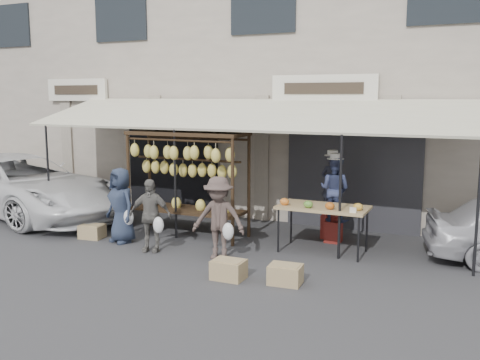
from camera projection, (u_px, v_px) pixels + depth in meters
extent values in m
plane|color=#2D2D30|center=(190.00, 258.00, 9.90)|extent=(90.00, 90.00, 0.00)
cube|color=#AFA292|center=(303.00, 78.00, 15.19)|extent=(24.00, 6.00, 7.00)
cube|color=#232328|center=(353.00, 175.00, 11.90)|extent=(3.00, 0.10, 2.50)
cube|color=black|center=(173.00, 164.00, 13.85)|extent=(2.60, 0.10, 2.50)
cube|color=silver|center=(324.00, 88.00, 11.84)|extent=(2.40, 0.10, 0.60)
cube|color=silver|center=(77.00, 90.00, 14.74)|extent=(2.00, 0.10, 0.60)
cube|color=beige|center=(242.00, 114.00, 11.56)|extent=(10.00, 2.34, 0.63)
cylinder|color=black|center=(48.00, 174.00, 12.62)|extent=(0.05, 0.05, 2.30)
cylinder|color=black|center=(175.00, 184.00, 11.17)|extent=(0.05, 0.05, 2.30)
cylinder|color=black|center=(340.00, 198.00, 9.72)|extent=(0.05, 0.05, 2.30)
cylinder|color=black|center=(478.00, 209.00, 8.77)|extent=(0.05, 0.05, 2.30)
cylinder|color=black|center=(129.00, 184.00, 11.60)|extent=(0.07, 0.07, 2.20)
cylinder|color=black|center=(233.00, 192.00, 10.56)|extent=(0.07, 0.07, 2.20)
cylinder|color=black|center=(150.00, 178.00, 12.31)|extent=(0.07, 0.07, 2.20)
cylinder|color=black|center=(249.00, 186.00, 11.28)|extent=(0.07, 0.07, 2.20)
cube|color=black|center=(187.00, 133.00, 11.27)|extent=(2.60, 0.90, 0.07)
cylinder|color=black|center=(179.00, 140.00, 10.97)|extent=(2.50, 0.05, 0.05)
cylinder|color=black|center=(195.00, 138.00, 11.60)|extent=(2.50, 0.05, 0.05)
cylinder|color=black|center=(188.00, 159.00, 11.35)|extent=(2.50, 0.05, 0.05)
cube|color=black|center=(188.00, 210.00, 11.52)|extent=(2.50, 0.80, 0.05)
ellipsoid|color=#DACE55|center=(135.00, 150.00, 11.46)|extent=(0.20, 0.18, 0.30)
ellipsoid|color=#DACE55|center=(148.00, 151.00, 11.50)|extent=(0.20, 0.18, 0.30)
ellipsoid|color=#DACE55|center=(154.00, 152.00, 11.27)|extent=(0.20, 0.18, 0.30)
ellipsoid|color=#DACE55|center=(168.00, 152.00, 11.30)|extent=(0.20, 0.18, 0.30)
ellipsoid|color=#DACE55|center=(174.00, 153.00, 11.06)|extent=(0.20, 0.18, 0.30)
ellipsoid|color=#DACE55|center=(188.00, 153.00, 11.10)|extent=(0.20, 0.18, 0.30)
ellipsoid|color=#DACE55|center=(194.00, 153.00, 10.86)|extent=(0.20, 0.18, 0.30)
ellipsoid|color=#DACE55|center=(208.00, 152.00, 10.89)|extent=(0.20, 0.18, 0.30)
ellipsoid|color=#DACE55|center=(216.00, 156.00, 10.66)|extent=(0.20, 0.18, 0.30)
ellipsoid|color=#DACE55|center=(230.00, 155.00, 10.69)|extent=(0.20, 0.18, 0.30)
ellipsoid|color=#DACE55|center=(147.00, 166.00, 11.82)|extent=(0.20, 0.18, 0.30)
ellipsoid|color=#DACE55|center=(156.00, 167.00, 11.72)|extent=(0.20, 0.18, 0.30)
ellipsoid|color=#DACE55|center=(165.00, 167.00, 11.63)|extent=(0.20, 0.18, 0.30)
ellipsoid|color=#DACE55|center=(174.00, 170.00, 11.53)|extent=(0.20, 0.18, 0.30)
ellipsoid|color=#DACE55|center=(183.00, 170.00, 11.44)|extent=(0.20, 0.18, 0.30)
ellipsoid|color=#DACE55|center=(193.00, 171.00, 11.34)|extent=(0.20, 0.18, 0.30)
ellipsoid|color=#DACE55|center=(202.00, 170.00, 11.24)|extent=(0.20, 0.18, 0.30)
ellipsoid|color=#DACE55|center=(212.00, 171.00, 11.14)|extent=(0.20, 0.18, 0.30)
ellipsoid|color=#DACE55|center=(222.00, 172.00, 11.05)|extent=(0.20, 0.18, 0.30)
ellipsoid|color=#DACE55|center=(232.00, 172.00, 10.95)|extent=(0.20, 0.18, 0.30)
cube|color=tan|center=(323.00, 207.00, 10.20)|extent=(1.70, 0.90, 0.05)
cylinder|color=black|center=(278.00, 231.00, 10.25)|extent=(0.04, 0.04, 0.85)
cylinder|color=black|center=(358.00, 239.00, 9.62)|extent=(0.04, 0.04, 0.85)
cylinder|color=black|center=(291.00, 222.00, 10.92)|extent=(0.04, 0.04, 0.85)
cylinder|color=black|center=(367.00, 230.00, 10.28)|extent=(0.04, 0.04, 0.85)
ellipsoid|color=orange|center=(284.00, 202.00, 10.27)|extent=(0.18, 0.14, 0.14)
ellipsoid|color=#598C33|center=(308.00, 204.00, 10.01)|extent=(0.18, 0.14, 0.14)
ellipsoid|color=#B25919|center=(330.00, 206.00, 9.88)|extent=(0.18, 0.14, 0.14)
ellipsoid|color=gold|center=(358.00, 207.00, 9.79)|extent=(0.18, 0.14, 0.14)
imported|color=#20232F|center=(332.00, 185.00, 11.18)|extent=(0.49, 0.34, 1.29)
imported|color=navy|center=(335.00, 189.00, 10.85)|extent=(0.71, 0.60, 1.32)
imported|color=#252F44|center=(121.00, 205.00, 10.91)|extent=(0.87, 0.71, 1.54)
imported|color=#66635D|center=(150.00, 215.00, 10.28)|extent=(0.89, 0.55, 1.42)
imported|color=#4D3E39|center=(219.00, 218.00, 9.80)|extent=(1.07, 0.73, 1.53)
cube|color=maroon|center=(331.00, 226.00, 11.32)|extent=(0.40, 0.40, 0.50)
cube|color=maroon|center=(333.00, 231.00, 10.99)|extent=(0.33, 0.33, 0.45)
cube|color=tan|center=(229.00, 270.00, 8.78)|extent=(0.53, 0.40, 0.32)
cube|color=tan|center=(285.00, 274.00, 8.55)|extent=(0.54, 0.43, 0.31)
cube|color=tan|center=(92.00, 231.00, 11.30)|extent=(0.52, 0.42, 0.29)
imported|color=white|center=(18.00, 170.00, 13.91)|extent=(5.70, 3.87, 2.18)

